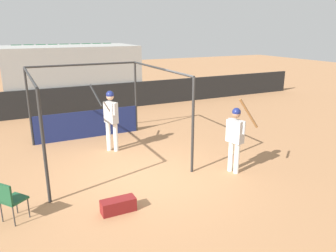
{
  "coord_description": "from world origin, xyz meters",
  "views": [
    {
      "loc": [
        -2.78,
        -7.02,
        3.57
      ],
      "look_at": [
        1.01,
        0.68,
        1.01
      ],
      "focal_mm": 35.0,
      "sensor_mm": 36.0,
      "label": 1
    }
  ],
  "objects_px": {
    "player_waiting": "(236,134)",
    "equipment_bag": "(118,205)",
    "player_batter": "(111,115)",
    "folding_chair": "(9,198)"
  },
  "relations": [
    {
      "from": "player_waiting",
      "to": "equipment_bag",
      "type": "xyz_separation_m",
      "value": [
        -3.27,
        -0.53,
        -0.89
      ]
    },
    {
      "from": "player_batter",
      "to": "player_waiting",
      "type": "bearing_deg",
      "value": -160.85
    },
    {
      "from": "folding_chair",
      "to": "equipment_bag",
      "type": "xyz_separation_m",
      "value": [
        1.94,
        -0.55,
        -0.38
      ]
    },
    {
      "from": "player_batter",
      "to": "equipment_bag",
      "type": "distance_m",
      "value": 3.68
    },
    {
      "from": "equipment_bag",
      "to": "player_batter",
      "type": "bearing_deg",
      "value": 75.03
    },
    {
      "from": "player_batter",
      "to": "folding_chair",
      "type": "bearing_deg",
      "value": 115.17
    },
    {
      "from": "player_waiting",
      "to": "equipment_bag",
      "type": "distance_m",
      "value": 3.43
    },
    {
      "from": "player_batter",
      "to": "player_waiting",
      "type": "distance_m",
      "value": 3.74
    },
    {
      "from": "player_batter",
      "to": "player_waiting",
      "type": "relative_size",
      "value": 0.99
    },
    {
      "from": "player_waiting",
      "to": "folding_chair",
      "type": "distance_m",
      "value": 5.24
    }
  ]
}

